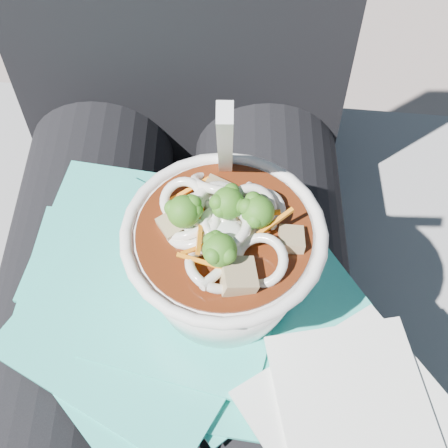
{
  "coord_description": "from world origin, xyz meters",
  "views": [
    {
      "loc": [
        0.05,
        -0.24,
        1.09
      ],
      "look_at": [
        0.05,
        0.0,
        0.73
      ],
      "focal_mm": 50.0,
      "sensor_mm": 36.0,
      "label": 1
    }
  ],
  "objects_px": {
    "lap": "(172,339)",
    "udon_bowl": "(224,252)",
    "person_body": "(177,244)",
    "stone_ledge": "(193,331)",
    "plastic_bag": "(182,311)"
  },
  "relations": [
    {
      "from": "stone_ledge",
      "to": "person_body",
      "type": "bearing_deg",
      "value": -90.0
    },
    {
      "from": "stone_ledge",
      "to": "plastic_bag",
      "type": "distance_m",
      "value": 0.43
    },
    {
      "from": "lap",
      "to": "udon_bowl",
      "type": "xyz_separation_m",
      "value": [
        0.05,
        0.01,
        0.15
      ]
    },
    {
      "from": "udon_bowl",
      "to": "plastic_bag",
      "type": "bearing_deg",
      "value": -151.15
    },
    {
      "from": "lap",
      "to": "plastic_bag",
      "type": "relative_size",
      "value": 1.35
    },
    {
      "from": "person_body",
      "to": "lap",
      "type": "bearing_deg",
      "value": -90.0
    },
    {
      "from": "person_body",
      "to": "stone_ledge",
      "type": "bearing_deg",
      "value": 90.0
    },
    {
      "from": "stone_ledge",
      "to": "lap",
      "type": "distance_m",
      "value": 0.35
    },
    {
      "from": "stone_ledge",
      "to": "udon_bowl",
      "type": "relative_size",
      "value": 5.06
    },
    {
      "from": "person_body",
      "to": "plastic_bag",
      "type": "height_order",
      "value": "person_body"
    },
    {
      "from": "plastic_bag",
      "to": "udon_bowl",
      "type": "bearing_deg",
      "value": 28.85
    },
    {
      "from": "stone_ledge",
      "to": "person_body",
      "type": "height_order",
      "value": "person_body"
    },
    {
      "from": "lap",
      "to": "udon_bowl",
      "type": "relative_size",
      "value": 2.43
    },
    {
      "from": "stone_ledge",
      "to": "udon_bowl",
      "type": "xyz_separation_m",
      "value": [
        0.05,
        -0.14,
        0.46
      ]
    },
    {
      "from": "person_body",
      "to": "plastic_bag",
      "type": "relative_size",
      "value": 2.84
    }
  ]
}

